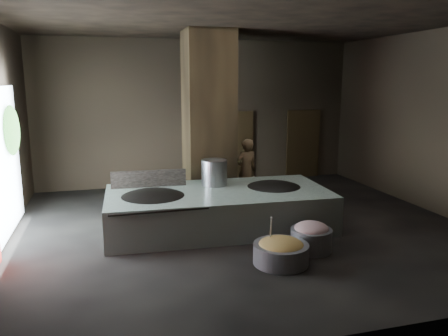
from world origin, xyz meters
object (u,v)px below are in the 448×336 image
object	(u,v)px
stock_pot	(214,173)
cook	(246,171)
hearth_platform	(218,209)
veg_basin	(281,254)
meat_basin	(311,240)
wok_left	(153,200)
wok_right	(274,191)

from	to	relation	value
stock_pot	cook	distance (m)	1.81
hearth_platform	cook	size ratio (longest dim) A/B	2.82
hearth_platform	cook	world-z (taller)	cook
veg_basin	stock_pot	bearing A→B (deg)	101.01
veg_basin	meat_basin	xyz separation A→B (m)	(0.81, 0.42, 0.03)
wok_left	cook	bearing A→B (deg)	34.95
wok_left	meat_basin	size ratio (longest dim) A/B	1.93
hearth_platform	wok_left	distance (m)	1.49
wok_right	cook	xyz separation A→B (m)	(-0.08, 1.80, 0.12)
wok_right	veg_basin	world-z (taller)	wok_right
wok_left	meat_basin	distance (m)	3.39
veg_basin	hearth_platform	bearing A→B (deg)	104.84
wok_left	wok_right	xyz separation A→B (m)	(2.80, 0.10, 0.00)
wok_left	hearth_platform	bearing A→B (deg)	1.97
hearth_platform	wok_right	size ratio (longest dim) A/B	3.41
wok_right	wok_left	bearing A→B (deg)	-177.95
hearth_platform	stock_pot	distance (m)	0.89
wok_left	wok_right	world-z (taller)	wok_left
wok_right	cook	bearing A→B (deg)	92.42
wok_left	cook	world-z (taller)	cook
wok_left	wok_right	distance (m)	2.80
wok_left	meat_basin	world-z (taller)	wok_left
wok_left	stock_pot	size ratio (longest dim) A/B	2.42
hearth_platform	meat_basin	size ratio (longest dim) A/B	6.13
wok_left	veg_basin	world-z (taller)	wok_left
meat_basin	wok_right	bearing A→B (deg)	91.50
cook	veg_basin	xyz separation A→B (m)	(-0.68, -4.09, -0.68)
hearth_platform	stock_pot	bearing A→B (deg)	87.46
wok_right	stock_pot	size ratio (longest dim) A/B	2.25
meat_basin	hearth_platform	bearing A→B (deg)	127.60
veg_basin	cook	bearing A→B (deg)	80.53
hearth_platform	stock_pot	world-z (taller)	stock_pot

